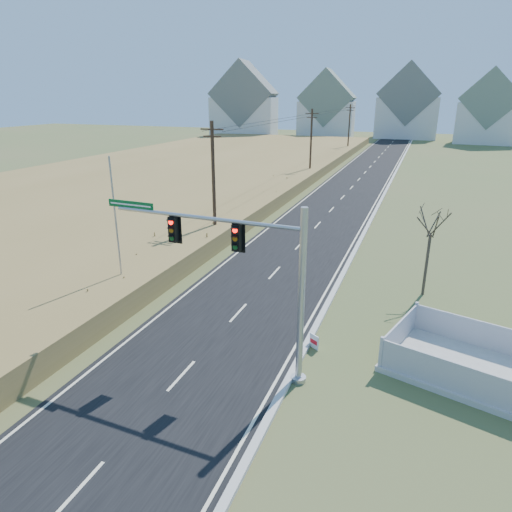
{
  "coord_description": "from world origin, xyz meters",
  "views": [
    {
      "loc": [
        8.31,
        -15.68,
        10.79
      ],
      "look_at": [
        1.07,
        3.78,
        3.4
      ],
      "focal_mm": 32.0,
      "sensor_mm": 36.0,
      "label": 1
    }
  ],
  "objects": [
    {
      "name": "flagpole",
      "position": [
        -7.0,
        3.85,
        3.12
      ],
      "size": [
        0.35,
        0.35,
        7.81
      ],
      "color": "#B7B5AD",
      "rests_on": "ground"
    },
    {
      "name": "curb",
      "position": [
        4.15,
        50.0,
        0.09
      ],
      "size": [
        0.3,
        180.0,
        0.18
      ],
      "primitive_type": "cube",
      "color": "#B2AFA8",
      "rests_on": "ground"
    },
    {
      "name": "road",
      "position": [
        0.0,
        50.0,
        0.03
      ],
      "size": [
        8.0,
        180.0,
        0.06
      ],
      "primitive_type": "cube",
      "color": "black",
      "rests_on": "ground"
    },
    {
      "name": "condo_n",
      "position": [
        2.0,
        112.0,
        7.61
      ],
      "size": [
        15.27,
        10.2,
        18.54
      ],
      "color": "silver",
      "rests_on": "ground"
    },
    {
      "name": "reed_marsh",
      "position": [
        -24.0,
        40.0,
        0.65
      ],
      "size": [
        38.0,
        110.0,
        1.3
      ],
      "primitive_type": "cube",
      "color": "olive",
      "rests_on": "ground"
    },
    {
      "name": "fence_enclosure",
      "position": [
        10.97,
        2.32,
        0.29
      ],
      "size": [
        7.42,
        6.05,
        1.47
      ],
      "rotation": [
        0.0,
        0.0,
        -0.29
      ],
      "color": "#B7B5AD",
      "rests_on": "ground"
    },
    {
      "name": "condo_ne",
      "position": [
        20.0,
        104.0,
        6.84
      ],
      "size": [
        14.12,
        10.51,
        16.52
      ],
      "rotation": [
        0.0,
        0.0,
        -0.1
      ],
      "color": "silver",
      "rests_on": "ground"
    },
    {
      "name": "utility_pole_near",
      "position": [
        -6.5,
        15.0,
        4.68
      ],
      "size": [
        1.8,
        0.26,
        9.0
      ],
      "color": "#422D1E",
      "rests_on": "ground"
    },
    {
      "name": "condo_nnw",
      "position": [
        -18.0,
        108.0,
        6.94
      ],
      "size": [
        14.93,
        11.17,
        17.03
      ],
      "rotation": [
        0.0,
        0.0,
        0.07
      ],
      "color": "silver",
      "rests_on": "ground"
    },
    {
      "name": "utility_pole_mid",
      "position": [
        -6.5,
        45.0,
        4.68
      ],
      "size": [
        1.8,
        0.26,
        9.0
      ],
      "color": "#422D1E",
      "rests_on": "ground"
    },
    {
      "name": "open_sign",
      "position": [
        4.5,
        2.0,
        0.36
      ],
      "size": [
        0.48,
        0.34,
        0.67
      ],
      "rotation": [
        0.0,
        0.0,
        -0.59
      ],
      "color": "white",
      "rests_on": "ground"
    },
    {
      "name": "condo_nw",
      "position": [
        -38.0,
        100.0,
        7.7
      ],
      "size": [
        17.69,
        13.38,
        19.05
      ],
      "rotation": [
        0.0,
        0.0,
        0.14
      ],
      "color": "silver",
      "rests_on": "ground"
    },
    {
      "name": "bare_tree",
      "position": [
        8.93,
        9.94,
        4.34
      ],
      "size": [
        2.03,
        2.03,
        5.39
      ],
      "color": "#4C3F33",
      "rests_on": "ground"
    },
    {
      "name": "utility_pole_far",
      "position": [
        -6.5,
        75.0,
        4.68
      ],
      "size": [
        1.8,
        0.26,
        9.0
      ],
      "color": "#422D1E",
      "rests_on": "ground"
    },
    {
      "name": "traffic_signal_mast",
      "position": [
        2.64,
        -0.51,
        4.36
      ],
      "size": [
        8.9,
        0.81,
        7.09
      ],
      "rotation": [
        0.0,
        0.0,
        -0.05
      ],
      "color": "#9EA0A5",
      "rests_on": "ground"
    },
    {
      "name": "ground",
      "position": [
        0.0,
        0.0,
        0.0
      ],
      "size": [
        260.0,
        260.0,
        0.0
      ],
      "primitive_type": "plane",
      "color": "#485C2C",
      "rests_on": "ground"
    }
  ]
}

